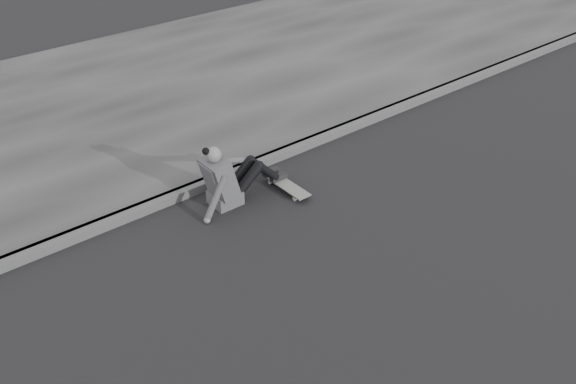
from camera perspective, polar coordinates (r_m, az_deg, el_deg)
name	(u,v)px	position (r m, az deg, el deg)	size (l,w,h in m)	color
ground	(477,209)	(8.45, 16.46, -1.43)	(80.00, 80.00, 0.00)	black
curb	(338,131)	(9.82, 4.50, 5.41)	(24.00, 0.16, 0.12)	#4F4F4F
sidewalk	(226,72)	(11.98, -5.54, 10.58)	(24.00, 6.00, 0.12)	#393939
skateboard	(286,186)	(8.42, -0.14, 0.58)	(0.20, 0.78, 0.09)	#A9A9A4
seated_woman	(229,178)	(8.08, -5.31, 1.28)	(1.38, 0.46, 0.88)	#4D4D50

